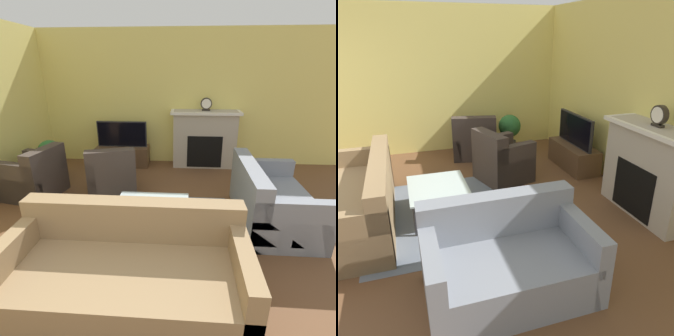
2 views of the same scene
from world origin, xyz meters
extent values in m
cube|color=#EADB72|center=(0.00, 4.99, 1.35)|extent=(7.91, 0.06, 2.70)
cube|color=slate|center=(0.15, 2.27, 0.00)|extent=(2.11, 1.93, 0.00)
cube|color=#B2A899|center=(0.93, 4.75, 0.58)|extent=(1.28, 0.42, 1.16)
cube|color=black|center=(0.93, 4.53, 0.37)|extent=(0.70, 0.01, 0.65)
cube|color=white|center=(0.93, 4.72, 1.14)|extent=(1.40, 0.48, 0.05)
cube|color=brown|center=(-0.78, 4.66, 0.21)|extent=(1.09, 0.44, 0.42)
cube|color=#232328|center=(-0.78, 4.66, 0.68)|extent=(1.03, 0.05, 0.53)
cube|color=black|center=(-0.78, 4.63, 0.68)|extent=(0.99, 0.01, 0.49)
cube|color=#8C704C|center=(0.06, 1.16, 0.21)|extent=(2.09, 0.98, 0.42)
cube|color=#8C704C|center=(0.06, 1.55, 0.62)|extent=(2.09, 0.20, 0.40)
cube|color=#8C704C|center=(-0.91, 1.16, 0.33)|extent=(0.14, 0.98, 0.66)
cube|color=#8C704C|center=(1.03, 1.16, 0.33)|extent=(0.14, 0.98, 0.66)
cube|color=gray|center=(1.74, 2.62, 0.21)|extent=(0.91, 1.47, 0.42)
cube|color=gray|center=(1.39, 2.62, 0.62)|extent=(0.20, 1.47, 0.40)
cube|color=gray|center=(1.74, 1.96, 0.33)|extent=(0.91, 0.14, 0.66)
cube|color=gray|center=(1.74, 3.29, 0.33)|extent=(0.91, 0.14, 0.66)
cube|color=#3D332D|center=(-1.91, 3.15, 0.21)|extent=(0.90, 0.92, 0.42)
cube|color=#3D332D|center=(-1.64, 3.10, 0.62)|extent=(0.35, 0.81, 0.40)
cube|color=#3D332D|center=(-1.85, 3.47, 0.33)|extent=(0.77, 0.29, 0.66)
cube|color=#3D332D|center=(-1.98, 2.84, 0.33)|extent=(0.77, 0.29, 0.66)
cube|color=#3D332D|center=(-0.67, 3.34, 0.21)|extent=(0.92, 0.90, 0.42)
cube|color=#3D332D|center=(-0.59, 3.09, 0.62)|extent=(0.77, 0.41, 0.40)
cube|color=#3D332D|center=(-0.38, 3.43, 0.33)|extent=(0.34, 0.73, 0.66)
cube|color=#3D332D|center=(-0.96, 3.25, 0.33)|extent=(0.34, 0.73, 0.66)
cylinder|color=#333338|center=(-0.27, 1.89, 0.19)|extent=(0.04, 0.04, 0.38)
cylinder|color=#333338|center=(0.56, 1.89, 0.19)|extent=(0.04, 0.04, 0.38)
cylinder|color=#333338|center=(-0.27, 2.54, 0.19)|extent=(0.04, 0.04, 0.38)
cylinder|color=#333338|center=(0.56, 2.54, 0.19)|extent=(0.04, 0.04, 0.38)
cube|color=silver|center=(0.15, 2.21, 0.39)|extent=(0.91, 0.73, 0.02)
cylinder|color=#47474C|center=(-1.97, 3.89, 0.10)|extent=(0.26, 0.26, 0.21)
cylinder|color=#4C3823|center=(-1.97, 3.89, 0.27)|extent=(0.03, 0.03, 0.13)
sphere|color=#2D6B33|center=(-1.97, 3.89, 0.51)|extent=(0.44, 0.44, 0.44)
cube|color=#28231E|center=(0.93, 4.75, 1.18)|extent=(0.16, 0.07, 0.03)
cylinder|color=#28231E|center=(0.93, 4.75, 1.31)|extent=(0.22, 0.07, 0.22)
cylinder|color=white|center=(0.93, 4.71, 1.31)|extent=(0.18, 0.00, 0.18)
camera|label=1|loc=(0.55, -0.59, 1.99)|focal=28.00mm
camera|label=2|loc=(3.95, 1.86, 2.17)|focal=35.00mm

